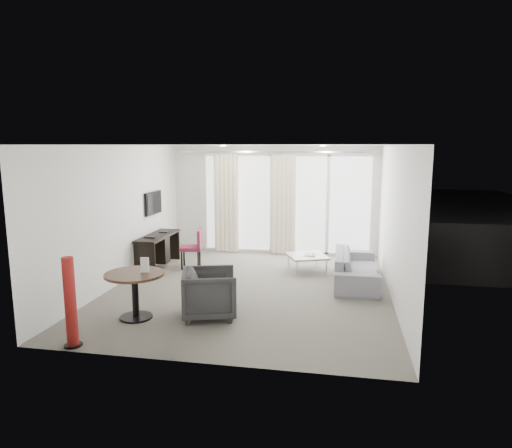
% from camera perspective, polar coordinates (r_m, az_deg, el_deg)
% --- Properties ---
extents(floor, '(5.00, 6.00, 0.00)m').
position_cam_1_polar(floor, '(8.48, -0.75, -8.02)').
color(floor, '#625E53').
rests_on(floor, ground).
extents(ceiling, '(5.00, 6.00, 0.00)m').
position_cam_1_polar(ceiling, '(8.08, -0.79, 9.83)').
color(ceiling, white).
rests_on(ceiling, ground).
extents(wall_left, '(0.00, 6.00, 2.60)m').
position_cam_1_polar(wall_left, '(9.01, -16.57, 1.11)').
color(wall_left, silver).
rests_on(wall_left, ground).
extents(wall_right, '(0.00, 6.00, 2.60)m').
position_cam_1_polar(wall_right, '(8.08, 16.90, 0.15)').
color(wall_right, silver).
rests_on(wall_right, ground).
extents(wall_front, '(5.00, 0.00, 2.60)m').
position_cam_1_polar(wall_front, '(5.33, -7.09, -4.30)').
color(wall_front, silver).
rests_on(wall_front, ground).
extents(window_panel, '(4.00, 0.02, 2.38)m').
position_cam_1_polar(window_panel, '(11.07, 3.78, 2.51)').
color(window_panel, white).
rests_on(window_panel, ground).
extents(window_frame, '(4.10, 0.06, 2.44)m').
position_cam_1_polar(window_frame, '(11.06, 3.77, 2.50)').
color(window_frame, white).
rests_on(window_frame, ground).
extents(curtain_left, '(0.60, 0.20, 2.38)m').
position_cam_1_polar(curtain_left, '(11.17, -3.73, 2.57)').
color(curtain_left, beige).
rests_on(curtain_left, ground).
extents(curtain_right, '(0.60, 0.20, 2.38)m').
position_cam_1_polar(curtain_right, '(10.91, 3.42, 2.41)').
color(curtain_right, beige).
rests_on(curtain_right, ground).
extents(curtain_track, '(4.80, 0.04, 0.04)m').
position_cam_1_polar(curtain_track, '(10.86, 2.16, 9.00)').
color(curtain_track, '#B2B2B7').
rests_on(curtain_track, ceiling).
extents(downlight_a, '(0.12, 0.12, 0.02)m').
position_cam_1_polar(downlight_a, '(9.84, -4.15, 9.72)').
color(downlight_a, '#FFE0B2').
rests_on(downlight_a, ceiling).
extents(downlight_b, '(0.12, 0.12, 0.02)m').
position_cam_1_polar(downlight_b, '(9.53, 8.33, 9.65)').
color(downlight_b, '#FFE0B2').
rests_on(downlight_b, ceiling).
extents(desk, '(0.47, 1.50, 0.70)m').
position_cam_1_polar(desk, '(10.08, -12.12, -3.31)').
color(desk, black).
rests_on(desk, floor).
extents(tv, '(0.05, 0.80, 0.50)m').
position_cam_1_polar(tv, '(10.28, -12.71, 2.58)').
color(tv, black).
rests_on(tv, wall_left).
extents(desk_chair, '(0.54, 0.51, 0.84)m').
position_cam_1_polar(desk_chair, '(9.86, -8.16, -3.05)').
color(desk_chair, maroon).
rests_on(desk_chair, floor).
extents(round_table, '(1.09, 1.09, 0.71)m').
position_cam_1_polar(round_table, '(7.20, -14.85, -8.65)').
color(round_table, '#3B2417').
rests_on(round_table, floor).
extents(menu_card, '(0.13, 0.03, 0.23)m').
position_cam_1_polar(menu_card, '(7.09, -13.71, -5.81)').
color(menu_card, white).
rests_on(menu_card, round_table).
extents(red_lamp, '(0.28, 0.28, 1.19)m').
position_cam_1_polar(red_lamp, '(6.42, -22.19, -9.05)').
color(red_lamp, maroon).
rests_on(red_lamp, floor).
extents(tub_armchair, '(1.00, 0.99, 0.74)m').
position_cam_1_polar(tub_armchair, '(7.06, -5.82, -8.61)').
color(tub_armchair, '#2B2B2B').
rests_on(tub_armchair, floor).
extents(coffee_table, '(0.99, 0.99, 0.34)m').
position_cam_1_polar(coffee_table, '(9.62, 6.40, -4.88)').
color(coffee_table, gray).
rests_on(coffee_table, floor).
extents(remote, '(0.05, 0.14, 0.02)m').
position_cam_1_polar(remote, '(9.58, 7.15, -3.79)').
color(remote, black).
rests_on(remote, coffee_table).
extents(magazine, '(0.25, 0.31, 0.02)m').
position_cam_1_polar(magazine, '(9.60, 6.81, -3.76)').
color(magazine, gray).
rests_on(magazine, coffee_table).
extents(sofa, '(0.80, 2.04, 0.59)m').
position_cam_1_polar(sofa, '(8.96, 12.38, -5.31)').
color(sofa, gray).
rests_on(sofa, floor).
extents(terrace_slab, '(5.60, 3.00, 0.12)m').
position_cam_1_polar(terrace_slab, '(12.77, 4.52, -2.27)').
color(terrace_slab, '#4D4D50').
rests_on(terrace_slab, ground).
extents(rattan_chair_a, '(0.70, 0.70, 0.87)m').
position_cam_1_polar(rattan_chair_a, '(11.90, 8.51, -0.80)').
color(rattan_chair_a, '#4D391F').
rests_on(rattan_chair_a, terrace_slab).
extents(rattan_chair_b, '(0.58, 0.58, 0.78)m').
position_cam_1_polar(rattan_chair_b, '(13.11, 13.41, -0.20)').
color(rattan_chair_b, '#4D391F').
rests_on(rattan_chair_b, terrace_slab).
extents(rattan_table, '(0.56, 0.56, 0.47)m').
position_cam_1_polar(rattan_table, '(11.77, 10.76, -1.98)').
color(rattan_table, '#4D391F').
rests_on(rattan_table, terrace_slab).
extents(balustrade, '(5.50, 0.06, 1.05)m').
position_cam_1_polar(balustrade, '(14.09, 5.17, 1.16)').
color(balustrade, '#B2B2B7').
rests_on(balustrade, terrace_slab).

